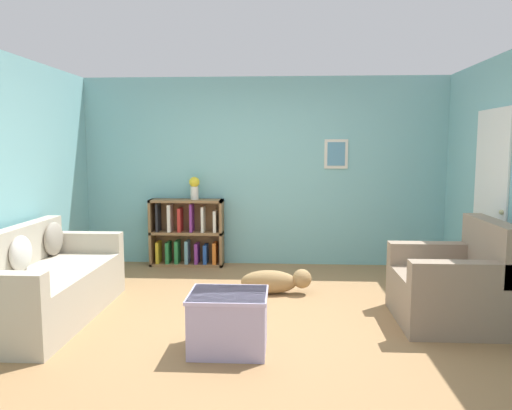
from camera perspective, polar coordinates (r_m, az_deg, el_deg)
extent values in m
plane|color=#997047|center=(5.02, -0.26, -12.55)|extent=(14.00, 14.00, 0.00)
cube|color=#7AB7BC|center=(6.99, 0.85, 3.82)|extent=(5.60, 0.10, 2.60)
cube|color=silver|center=(6.95, 9.14, 5.78)|extent=(0.32, 0.02, 0.40)
cube|color=#568EAD|center=(6.94, 9.15, 5.78)|extent=(0.24, 0.01, 0.32)
cube|color=white|center=(5.89, 25.13, -0.06)|extent=(0.02, 0.84, 2.05)
sphere|color=tan|center=(5.56, 26.24, -0.74)|extent=(0.05, 0.05, 0.05)
cube|color=#B7AD99|center=(5.27, -22.76, -9.48)|extent=(0.88, 1.96, 0.47)
cube|color=#B7AD99|center=(5.33, -26.45, -4.67)|extent=(0.16, 1.96, 0.40)
cube|color=#B7AD99|center=(5.99, -19.14, -4.02)|extent=(0.88, 0.16, 0.22)
ellipsoid|color=beige|center=(5.28, -25.30, -5.03)|extent=(0.14, 0.34, 0.34)
ellipsoid|color=gray|center=(5.88, -22.12, -3.61)|extent=(0.14, 0.37, 0.37)
cube|color=olive|center=(7.11, -11.78, -3.06)|extent=(0.04, 0.28, 0.93)
cube|color=olive|center=(6.92, -3.94, -3.20)|extent=(0.04, 0.28, 0.93)
cube|color=olive|center=(7.13, -7.71, -2.96)|extent=(1.01, 0.02, 0.93)
cube|color=olive|center=(7.09, -7.85, -6.68)|extent=(1.01, 0.28, 0.04)
cube|color=olive|center=(7.00, -7.91, -3.14)|extent=(1.01, 0.28, 0.04)
cube|color=olive|center=(6.94, -7.97, 0.48)|extent=(1.01, 0.28, 0.04)
cube|color=gold|center=(7.13, -11.06, -5.37)|extent=(0.04, 0.21, 0.31)
cube|color=black|center=(7.04, -11.10, -1.39)|extent=(0.03, 0.21, 0.39)
cube|color=#287A3D|center=(7.10, -9.97, -5.41)|extent=(0.05, 0.21, 0.31)
cube|color=silver|center=(7.00, -9.78, -1.46)|extent=(0.04, 0.21, 0.38)
cube|color=#287A3D|center=(7.07, -8.96, -5.35)|extent=(0.05, 0.21, 0.33)
cube|color=#B22823|center=(6.98, -8.65, -1.67)|extent=(0.04, 0.21, 0.33)
cube|color=#60939E|center=(7.04, -7.84, -5.38)|extent=(0.05, 0.21, 0.33)
cube|color=#7A2D84|center=(6.94, -7.34, -1.44)|extent=(0.03, 0.21, 0.39)
cube|color=#7A2D84|center=(7.02, -6.75, -5.54)|extent=(0.05, 0.21, 0.30)
cube|color=silver|center=(6.92, -6.05, -1.62)|extent=(0.04, 0.21, 0.35)
cube|color=#234C9E|center=(7.00, -5.76, -5.65)|extent=(0.05, 0.21, 0.28)
cube|color=silver|center=(6.90, -4.67, -1.85)|extent=(0.04, 0.21, 0.30)
cube|color=orange|center=(6.98, -4.71, -5.55)|extent=(0.05, 0.21, 0.31)
cube|color=gray|center=(5.11, 21.01, -9.92)|extent=(0.94, 1.03, 0.46)
cube|color=gray|center=(5.13, 25.29, -4.46)|extent=(0.18, 1.03, 0.52)
cube|color=gray|center=(4.64, 22.79, -7.34)|extent=(0.94, 0.18, 0.22)
cube|color=gray|center=(5.42, 19.80, -5.22)|extent=(0.94, 0.18, 0.22)
cube|color=#ADA3CC|center=(4.16, -3.17, -13.18)|extent=(0.61, 0.50, 0.48)
cube|color=#BBB0DC|center=(4.09, -3.19, -10.22)|extent=(0.63, 0.53, 0.03)
ellipsoid|color=#9E7A4C|center=(5.69, 1.49, -8.78)|extent=(0.64, 0.24, 0.27)
sphere|color=#9E7A4C|center=(5.68, 5.28, -8.38)|extent=(0.22, 0.22, 0.22)
ellipsoid|color=#9E7A4C|center=(5.77, -2.20, -9.25)|extent=(0.20, 0.05, 0.05)
cylinder|color=silver|center=(6.90, -7.04, 1.37)|extent=(0.11, 0.11, 0.18)
sphere|color=yellow|center=(6.89, -7.06, 2.62)|extent=(0.14, 0.14, 0.14)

